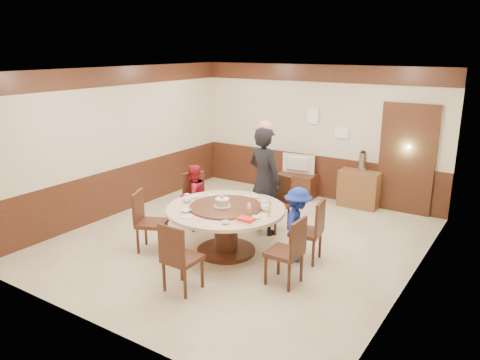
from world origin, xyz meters
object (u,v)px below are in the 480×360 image
Objects in this scene: tv_stand at (297,185)px; shrimp_platter at (246,220)px; person_blue at (298,225)px; birthday_cake at (222,202)px; person_standing at (265,180)px; banquet_table at (226,221)px; side_cabinet at (359,189)px; television at (297,164)px; person_red at (193,196)px; thermos at (363,162)px.

shrimp_platter is at bearing -74.78° from tv_stand.
birthday_cake is (-1.09, -0.41, 0.27)m from person_blue.
shrimp_platter is (0.53, -1.42, -0.16)m from person_standing.
person_standing is 2.21× the size of tv_stand.
person_blue reaches higher than banquet_table.
tv_stand is 1.06× the size of side_cabinet.
tv_stand is (-0.45, 2.18, -0.69)m from person_standing.
side_cabinet is at bearing 72.81° from birthday_cake.
person_standing reaches higher than television.
person_blue is 1.59× the size of television.
side_cabinet is (1.03, 3.33, -0.47)m from birthday_cake.
person_blue is 1.20m from birthday_cake.
shrimp_platter is (0.59, -0.35, 0.24)m from banquet_table.
shrimp_platter is at bearing 75.02° from person_red.
person_standing is 2.41m from thermos.
person_standing is 1.53m from shrimp_platter.
thermos reaches higher than tv_stand.
person_red is at bearing 149.27° from birthday_cake.
person_blue is (1.05, 0.37, 0.04)m from banquet_table.
tv_stand is at bearing 11.48° from person_blue.
thermos reaches higher than shrimp_platter.
side_cabinet is at bearing 83.69° from shrimp_platter.
television is (-1.45, 2.89, 0.13)m from person_blue.
birthday_cake is at bearing 154.11° from shrimp_platter.
tv_stand is (-0.39, 3.26, -0.28)m from banquet_table.
television is at bearing 11.48° from person_blue.
banquet_table is 3.29m from television.
banquet_table is at bearing 100.64° from person_standing.
tv_stand is at bearing -64.38° from person_standing.
birthday_cake reaches higher than shrimp_platter.
person_standing reaches higher than person_blue.
person_standing is at bearing -112.81° from side_cabinet.
person_red is (-1.14, 0.61, 0.04)m from banquet_table.
banquet_table is at bearing 149.41° from shrimp_platter.
person_standing is 7.04× the size of birthday_cake.
shrimp_platter is (-0.47, -0.72, 0.20)m from person_blue.
person_standing is 1.13m from birthday_cake.
person_blue is at bearing 19.34° from banquet_table.
television is (0.00, 0.00, 0.46)m from tv_stand.
person_red is at bearing -128.44° from side_cabinet.
tv_stand is at bearing 96.10° from birthday_cake.
shrimp_platter reaches higher than tv_stand.
person_blue is 1.35× the size of tv_stand.
shrimp_platter is at bearing -25.89° from birthday_cake.
tv_stand is at bearing -178.79° from thermos.
banquet_table reaches higher than tv_stand.
birthday_cake is (-0.04, -0.04, 0.31)m from banquet_table.
person_standing is at bearing -113.48° from thermos.
person_standing is at bearing 110.36° from shrimp_platter.
person_red reaches higher than thermos.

